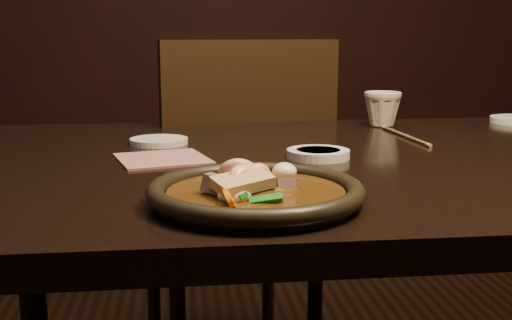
{
  "coord_description": "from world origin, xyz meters",
  "views": [
    {
      "loc": [
        -0.38,
        -1.04,
        0.95
      ],
      "look_at": [
        -0.29,
        -0.28,
        0.8
      ],
      "focal_mm": 45.0,
      "sensor_mm": 36.0,
      "label": 1
    }
  ],
  "objects": [
    {
      "name": "table",
      "position": [
        0.0,
        0.0,
        0.67
      ],
      "size": [
        1.6,
        0.9,
        0.75
      ],
      "color": "black",
      "rests_on": "floor"
    },
    {
      "name": "chair",
      "position": [
        -0.24,
        0.55,
        0.51
      ],
      "size": [
        0.52,
        0.52,
        0.94
      ],
      "rotation": [
        0.0,
        0.0,
        3.35
      ],
      "color": "black",
      "rests_on": "floor"
    },
    {
      "name": "plate",
      "position": [
        -0.29,
        -0.3,
        0.76
      ],
      "size": [
        0.26,
        0.26,
        0.03
      ],
      "color": "black",
      "rests_on": "table"
    },
    {
      "name": "stirfry",
      "position": [
        -0.3,
        -0.3,
        0.77
      ],
      "size": [
        0.13,
        0.17,
        0.06
      ],
      "color": "#3C230B",
      "rests_on": "plate"
    },
    {
      "name": "soy_dish",
      "position": [
        -0.15,
        -0.02,
        0.76
      ],
      "size": [
        0.1,
        0.1,
        0.01
      ],
      "primitive_type": "cylinder",
      "color": "white",
      "rests_on": "table"
    },
    {
      "name": "saucer_left",
      "position": [
        -0.42,
        0.15,
        0.76
      ],
      "size": [
        0.11,
        0.11,
        0.01
      ],
      "primitive_type": "cylinder",
      "color": "white",
      "rests_on": "table"
    },
    {
      "name": "tea_cup",
      "position": [
        0.07,
        0.33,
        0.79
      ],
      "size": [
        0.11,
        0.1,
        0.08
      ],
      "primitive_type": "imported",
      "rotation": [
        0.0,
        0.0,
        0.4
      ],
      "color": "beige",
      "rests_on": "table"
    },
    {
      "name": "chopsticks",
      "position": [
        0.06,
        0.17,
        0.75
      ],
      "size": [
        0.02,
        0.24,
        0.01
      ],
      "rotation": [
        0.0,
        0.0,
        0.05
      ],
      "color": "tan",
      "rests_on": "table"
    },
    {
      "name": "napkin",
      "position": [
        -0.41,
        -0.01,
        0.75
      ],
      "size": [
        0.17,
        0.17,
        0.0
      ],
      "primitive_type": "cube",
      "rotation": [
        0.0,
        0.0,
        0.26
      ],
      "color": "#985D5F",
      "rests_on": "table"
    }
  ]
}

